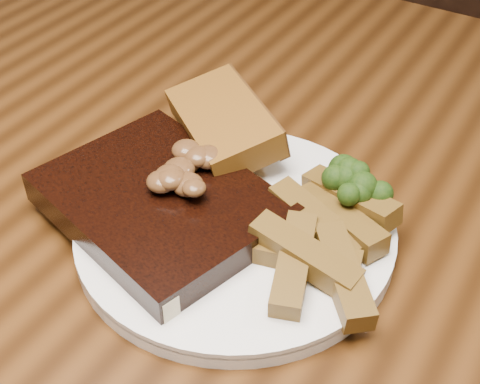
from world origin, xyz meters
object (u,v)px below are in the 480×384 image
object	(u,v)px
chair_far	(370,70)
dining_table	(235,273)
potato_wedges	(322,237)
steak	(160,203)
garlic_bread	(224,141)
plate	(235,231)

from	to	relation	value
chair_far	dining_table	bearing A→B (deg)	95.05
chair_far	potato_wedges	bearing A→B (deg)	101.76
steak	potato_wedges	world-z (taller)	steak
chair_far	steak	xyz separation A→B (m)	(0.10, -0.75, 0.28)
dining_table	potato_wedges	xyz separation A→B (m)	(0.09, -0.03, 0.12)
chair_far	garlic_bread	distance (m)	0.72
potato_wedges	steak	bearing A→B (deg)	-165.09
plate	steak	xyz separation A→B (m)	(-0.06, -0.02, 0.02)
garlic_bread	chair_far	bearing A→B (deg)	134.43
chair_far	potato_wedges	distance (m)	0.80
dining_table	garlic_bread	xyz separation A→B (m)	(-0.03, 0.04, 0.12)
dining_table	chair_far	world-z (taller)	chair_far
steak	plate	bearing A→B (deg)	36.54
plate	garlic_bread	bearing A→B (deg)	127.77
plate	garlic_bread	size ratio (longest dim) A/B	2.13
dining_table	steak	world-z (taller)	steak
potato_wedges	garlic_bread	bearing A→B (deg)	153.65
chair_far	steak	distance (m)	0.81
steak	garlic_bread	world-z (taller)	same
garlic_bread	potato_wedges	bearing A→B (deg)	9.43
dining_table	steak	bearing A→B (deg)	-118.20
garlic_bread	dining_table	bearing A→B (deg)	-12.40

